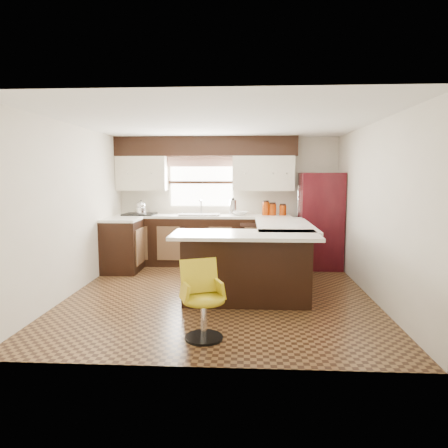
# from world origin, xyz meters

# --- Properties ---
(floor) EXTENTS (4.40, 4.40, 0.00)m
(floor) POSITION_xyz_m (0.00, 0.00, 0.00)
(floor) COLOR #49301A
(floor) RESTS_ON ground
(ceiling) EXTENTS (4.40, 4.40, 0.00)m
(ceiling) POSITION_xyz_m (0.00, 0.00, 2.40)
(ceiling) COLOR silver
(ceiling) RESTS_ON wall_back
(wall_back) EXTENTS (4.40, 0.00, 4.40)m
(wall_back) POSITION_xyz_m (0.00, 2.20, 1.20)
(wall_back) COLOR beige
(wall_back) RESTS_ON floor
(wall_front) EXTENTS (4.40, 0.00, 4.40)m
(wall_front) POSITION_xyz_m (0.00, -2.20, 1.20)
(wall_front) COLOR beige
(wall_front) RESTS_ON floor
(wall_left) EXTENTS (0.00, 4.40, 4.40)m
(wall_left) POSITION_xyz_m (-2.10, 0.00, 1.20)
(wall_left) COLOR beige
(wall_left) RESTS_ON floor
(wall_right) EXTENTS (0.00, 4.40, 4.40)m
(wall_right) POSITION_xyz_m (2.10, 0.00, 1.20)
(wall_right) COLOR beige
(wall_right) RESTS_ON floor
(base_cab_back) EXTENTS (3.30, 0.60, 0.90)m
(base_cab_back) POSITION_xyz_m (-0.45, 1.90, 0.45)
(base_cab_back) COLOR black
(base_cab_back) RESTS_ON floor
(base_cab_left) EXTENTS (0.60, 0.70, 0.90)m
(base_cab_left) POSITION_xyz_m (-1.80, 1.25, 0.45)
(base_cab_left) COLOR black
(base_cab_left) RESTS_ON floor
(counter_back) EXTENTS (3.30, 0.60, 0.04)m
(counter_back) POSITION_xyz_m (-0.45, 1.90, 0.92)
(counter_back) COLOR silver
(counter_back) RESTS_ON base_cab_back
(counter_left) EXTENTS (0.60, 0.70, 0.04)m
(counter_left) POSITION_xyz_m (-1.80, 1.25, 0.92)
(counter_left) COLOR silver
(counter_left) RESTS_ON base_cab_left
(soffit) EXTENTS (3.40, 0.35, 0.36)m
(soffit) POSITION_xyz_m (-0.40, 2.03, 2.22)
(soffit) COLOR black
(soffit) RESTS_ON wall_back
(upper_cab_left) EXTENTS (0.94, 0.35, 0.64)m
(upper_cab_left) POSITION_xyz_m (-1.62, 2.03, 1.72)
(upper_cab_left) COLOR beige
(upper_cab_left) RESTS_ON wall_back
(upper_cab_right) EXTENTS (1.14, 0.35, 0.64)m
(upper_cab_right) POSITION_xyz_m (0.68, 2.03, 1.72)
(upper_cab_right) COLOR beige
(upper_cab_right) RESTS_ON wall_back
(window_pane) EXTENTS (1.20, 0.02, 0.90)m
(window_pane) POSITION_xyz_m (-0.50, 2.18, 1.55)
(window_pane) COLOR white
(window_pane) RESTS_ON wall_back
(valance) EXTENTS (1.30, 0.06, 0.18)m
(valance) POSITION_xyz_m (-0.50, 2.14, 1.94)
(valance) COLOR #D19B93
(valance) RESTS_ON wall_back
(sink) EXTENTS (0.75, 0.45, 0.03)m
(sink) POSITION_xyz_m (-0.50, 1.88, 0.96)
(sink) COLOR #B2B2B7
(sink) RESTS_ON counter_back
(dishwasher) EXTENTS (0.58, 0.03, 0.78)m
(dishwasher) POSITION_xyz_m (0.55, 1.61, 0.43)
(dishwasher) COLOR black
(dishwasher) RESTS_ON floor
(cooktop) EXTENTS (0.58, 0.50, 0.02)m
(cooktop) POSITION_xyz_m (-1.65, 1.88, 0.96)
(cooktop) COLOR black
(cooktop) RESTS_ON counter_back
(peninsula_long) EXTENTS (0.60, 1.95, 0.90)m
(peninsula_long) POSITION_xyz_m (0.90, 0.62, 0.45)
(peninsula_long) COLOR black
(peninsula_long) RESTS_ON floor
(peninsula_return) EXTENTS (1.65, 0.60, 0.90)m
(peninsula_return) POSITION_xyz_m (0.38, -0.35, 0.45)
(peninsula_return) COLOR black
(peninsula_return) RESTS_ON floor
(counter_pen_long) EXTENTS (0.84, 1.95, 0.04)m
(counter_pen_long) POSITION_xyz_m (0.95, 0.62, 0.92)
(counter_pen_long) COLOR silver
(counter_pen_long) RESTS_ON peninsula_long
(counter_pen_return) EXTENTS (1.89, 0.84, 0.04)m
(counter_pen_return) POSITION_xyz_m (0.35, -0.44, 0.92)
(counter_pen_return) COLOR silver
(counter_pen_return) RESTS_ON peninsula_return
(refrigerator) EXTENTS (0.74, 0.71, 1.73)m
(refrigerator) POSITION_xyz_m (1.71, 1.76, 0.87)
(refrigerator) COLOR #3A090F
(refrigerator) RESTS_ON floor
(bar_chair) EXTENTS (0.57, 0.57, 0.81)m
(bar_chair) POSITION_xyz_m (-0.06, -1.58, 0.41)
(bar_chair) COLOR gold
(bar_chair) RESTS_ON floor
(kettle) EXTENTS (0.19, 0.19, 0.25)m
(kettle) POSITION_xyz_m (-1.62, 1.88, 1.10)
(kettle) COLOR silver
(kettle) RESTS_ON cooktop
(percolator) EXTENTS (0.14, 0.14, 0.29)m
(percolator) POSITION_xyz_m (0.12, 1.90, 1.09)
(percolator) COLOR silver
(percolator) RESTS_ON counter_back
(mixing_bowl) EXTENTS (0.36, 0.36, 0.07)m
(mixing_bowl) POSITION_xyz_m (0.24, 1.90, 0.98)
(mixing_bowl) COLOR white
(mixing_bowl) RESTS_ON counter_back
(canister_large) EXTENTS (0.13, 0.13, 0.24)m
(canister_large) POSITION_xyz_m (0.73, 1.92, 1.07)
(canister_large) COLOR #8B2C04
(canister_large) RESTS_ON counter_back
(canister_med) EXTENTS (0.14, 0.14, 0.21)m
(canister_med) POSITION_xyz_m (0.86, 1.92, 1.05)
(canister_med) COLOR #8B2C04
(canister_med) RESTS_ON counter_back
(canister_small) EXTENTS (0.13, 0.13, 0.19)m
(canister_small) POSITION_xyz_m (1.05, 1.92, 1.04)
(canister_small) COLOR #8B2C04
(canister_small) RESTS_ON counter_back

